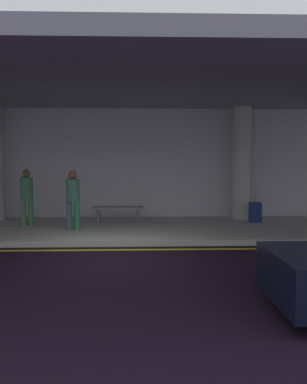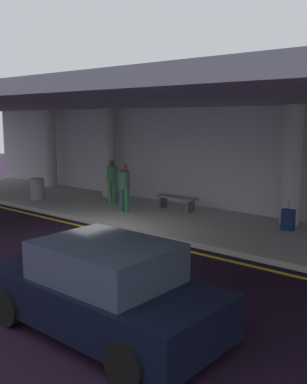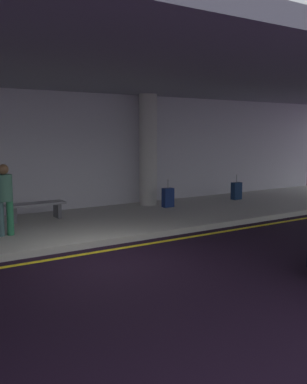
{
  "view_description": "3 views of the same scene",
  "coord_description": "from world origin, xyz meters",
  "px_view_note": "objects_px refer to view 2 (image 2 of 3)",
  "views": [
    {
      "loc": [
        0.58,
        -9.91,
        2.3
      ],
      "look_at": [
        1.02,
        1.73,
        1.29
      ],
      "focal_mm": 41.87,
      "sensor_mm": 36.0,
      "label": 1
    },
    {
      "loc": [
        9.55,
        -8.44,
        3.4
      ],
      "look_at": [
        0.72,
        1.95,
        1.15
      ],
      "focal_mm": 41.79,
      "sensor_mm": 36.0,
      "label": 2
    },
    {
      "loc": [
        -3.85,
        -7.7,
        2.54
      ],
      "look_at": [
        2.49,
        1.98,
        0.98
      ],
      "focal_mm": 41.18,
      "sensor_mm": 36.0,
      "label": 3
    }
  ],
  "objects_px": {
    "person_waiting_for_ride": "(124,185)",
    "bench_metal": "(176,200)",
    "traveler_with_luggage": "(112,178)",
    "suitcase_upright_secondary": "(288,220)",
    "support_column_far_left": "(50,149)",
    "support_column_left_mid": "(109,153)",
    "support_column_center": "(292,166)",
    "trash_bin_steel": "(38,189)",
    "car_black": "(103,290)"
  },
  "relations": [
    {
      "from": "support_column_far_left",
      "to": "person_waiting_for_ride",
      "type": "relative_size",
      "value": 2.17
    },
    {
      "from": "traveler_with_luggage",
      "to": "suitcase_upright_secondary",
      "type": "distance_m",
      "value": 7.03
    },
    {
      "from": "bench_metal",
      "to": "suitcase_upright_secondary",
      "type": "bearing_deg",
      "value": -3.04
    },
    {
      "from": "support_column_left_mid",
      "to": "person_waiting_for_ride",
      "type": "xyz_separation_m",
      "value": [
        2.79,
        -1.96,
        -0.86
      ]
    },
    {
      "from": "support_column_far_left",
      "to": "suitcase_upright_secondary",
      "type": "bearing_deg",
      "value": -3.49
    },
    {
      "from": "support_column_left_mid",
      "to": "bench_metal",
      "type": "relative_size",
      "value": 2.28
    },
    {
      "from": "support_column_far_left",
      "to": "trash_bin_steel",
      "type": "distance_m",
      "value": 3.69
    },
    {
      "from": "car_black",
      "to": "traveler_with_luggage",
      "type": "bearing_deg",
      "value": -44.78
    },
    {
      "from": "person_waiting_for_ride",
      "to": "suitcase_upright_secondary",
      "type": "xyz_separation_m",
      "value": [
        5.5,
        1.21,
        -0.65
      ]
    },
    {
      "from": "support_column_center",
      "to": "suitcase_upright_secondary",
      "type": "relative_size",
      "value": 4.06
    },
    {
      "from": "suitcase_upright_secondary",
      "to": "traveler_with_luggage",
      "type": "bearing_deg",
      "value": -164.05
    },
    {
      "from": "traveler_with_luggage",
      "to": "bench_metal",
      "type": "distance_m",
      "value": 2.82
    },
    {
      "from": "support_column_center",
      "to": "car_black",
      "type": "height_order",
      "value": "support_column_center"
    },
    {
      "from": "support_column_far_left",
      "to": "traveler_with_luggage",
      "type": "bearing_deg",
      "value": -11.65
    },
    {
      "from": "suitcase_upright_secondary",
      "to": "bench_metal",
      "type": "bearing_deg",
      "value": -169.9
    },
    {
      "from": "support_column_far_left",
      "to": "person_waiting_for_ride",
      "type": "distance_m",
      "value": 7.12
    },
    {
      "from": "person_waiting_for_ride",
      "to": "trash_bin_steel",
      "type": "height_order",
      "value": "person_waiting_for_ride"
    },
    {
      "from": "person_waiting_for_ride",
      "to": "suitcase_upright_secondary",
      "type": "relative_size",
      "value": 1.87
    },
    {
      "from": "bench_metal",
      "to": "traveler_with_luggage",
      "type": "bearing_deg",
      "value": -168.01
    },
    {
      "from": "car_black",
      "to": "trash_bin_steel",
      "type": "relative_size",
      "value": 4.82
    },
    {
      "from": "person_waiting_for_ride",
      "to": "traveler_with_luggage",
      "type": "bearing_deg",
      "value": 137.71
    },
    {
      "from": "person_waiting_for_ride",
      "to": "bench_metal",
      "type": "xyz_separation_m",
      "value": [
        1.2,
        1.44,
        -0.61
      ]
    },
    {
      "from": "support_column_center",
      "to": "suitcase_upright_secondary",
      "type": "height_order",
      "value": "support_column_center"
    },
    {
      "from": "traveler_with_luggage",
      "to": "support_column_far_left",
      "type": "bearing_deg",
      "value": 14.35
    },
    {
      "from": "car_black",
      "to": "support_column_center",
      "type": "bearing_deg",
      "value": -85.69
    },
    {
      "from": "support_column_left_mid",
      "to": "person_waiting_for_ride",
      "type": "height_order",
      "value": "support_column_left_mid"
    },
    {
      "from": "suitcase_upright_secondary",
      "to": "trash_bin_steel",
      "type": "distance_m",
      "value": 10.06
    },
    {
      "from": "traveler_with_luggage",
      "to": "person_waiting_for_ride",
      "type": "height_order",
      "value": "same"
    },
    {
      "from": "car_black",
      "to": "person_waiting_for_ride",
      "type": "xyz_separation_m",
      "value": [
        -5.78,
        6.46,
        0.4
      ]
    },
    {
      "from": "car_black",
      "to": "suitcase_upright_secondary",
      "type": "xyz_separation_m",
      "value": [
        -0.29,
        7.67,
        -0.25
      ]
    },
    {
      "from": "person_waiting_for_ride",
      "to": "bench_metal",
      "type": "distance_m",
      "value": 1.97
    },
    {
      "from": "support_column_center",
      "to": "bench_metal",
      "type": "xyz_separation_m",
      "value": [
        -4.01,
        -0.52,
        -1.47
      ]
    },
    {
      "from": "person_waiting_for_ride",
      "to": "bench_metal",
      "type": "relative_size",
      "value": 1.05
    },
    {
      "from": "support_column_far_left",
      "to": "person_waiting_for_ride",
      "type": "height_order",
      "value": "support_column_far_left"
    },
    {
      "from": "support_column_far_left",
      "to": "car_black",
      "type": "height_order",
      "value": "support_column_far_left"
    },
    {
      "from": "support_column_left_mid",
      "to": "person_waiting_for_ride",
      "type": "bearing_deg",
      "value": -35.13
    },
    {
      "from": "traveler_with_luggage",
      "to": "person_waiting_for_ride",
      "type": "distance_m",
      "value": 1.73
    },
    {
      "from": "trash_bin_steel",
      "to": "support_column_center",
      "type": "bearing_deg",
      "value": 14.3
    },
    {
      "from": "suitcase_upright_secondary",
      "to": "support_column_far_left",
      "type": "bearing_deg",
      "value": -170.35
    },
    {
      "from": "traveler_with_luggage",
      "to": "suitcase_upright_secondary",
      "type": "height_order",
      "value": "traveler_with_luggage"
    },
    {
      "from": "support_column_left_mid",
      "to": "trash_bin_steel",
      "type": "bearing_deg",
      "value": -123.51
    },
    {
      "from": "person_waiting_for_ride",
      "to": "bench_metal",
      "type": "height_order",
      "value": "person_waiting_for_ride"
    },
    {
      "from": "car_black",
      "to": "traveler_with_luggage",
      "type": "distance_m",
      "value": 10.33
    },
    {
      "from": "support_column_left_mid",
      "to": "support_column_center",
      "type": "distance_m",
      "value": 8.0
    },
    {
      "from": "support_column_center",
      "to": "bench_metal",
      "type": "height_order",
      "value": "support_column_center"
    },
    {
      "from": "support_column_left_mid",
      "to": "trash_bin_steel",
      "type": "height_order",
      "value": "support_column_left_mid"
    },
    {
      "from": "traveler_with_luggage",
      "to": "trash_bin_steel",
      "type": "bearing_deg",
      "value": 51.0
    },
    {
      "from": "support_column_left_mid",
      "to": "support_column_center",
      "type": "xyz_separation_m",
      "value": [
        8.0,
        0.0,
        0.0
      ]
    },
    {
      "from": "support_column_center",
      "to": "traveler_with_luggage",
      "type": "distance_m",
      "value": 6.85
    },
    {
      "from": "support_column_far_left",
      "to": "suitcase_upright_secondary",
      "type": "distance_m",
      "value": 12.4
    }
  ]
}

